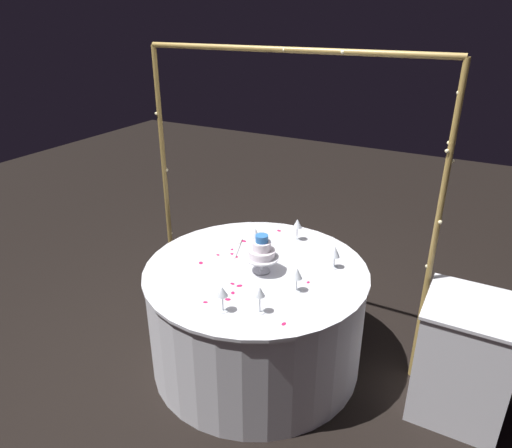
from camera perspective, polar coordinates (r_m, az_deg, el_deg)
The scene contains 29 objects.
ground_plane at distance 3.48m, azimuth 0.00°, elevation -16.19°, with size 12.00×12.00×0.00m, color black.
decorative_arch at distance 3.10m, azimuth 3.31°, elevation 7.69°, with size 2.09×0.06×2.08m.
main_table at distance 3.24m, azimuth 0.00°, elevation -11.18°, with size 1.47×1.47×0.75m.
side_table at distance 3.14m, azimuth 24.15°, elevation -14.90°, with size 0.53×0.53×0.77m.
tiered_cake at distance 2.93m, azimuth 0.71°, elevation -3.39°, with size 0.22×0.22×0.26m.
wine_glass_0 at distance 2.76m, azimuth 5.06°, elevation -6.16°, with size 0.07×0.07×0.16m.
wine_glass_1 at distance 3.04m, azimuth 9.67°, elevation -3.46°, with size 0.07×0.07×0.16m.
wine_glass_2 at distance 2.56m, azimuth 0.46°, elevation -8.49°, with size 0.06×0.06×0.17m.
wine_glass_3 at distance 3.20m, azimuth -0.06°, elevation -1.27°, with size 0.06×0.06×0.17m.
wine_glass_4 at distance 3.37m, azimuth 5.11°, elevation -0.04°, with size 0.07×0.07×0.17m.
wine_glass_5 at distance 2.58m, azimuth -4.16°, elevation -8.44°, with size 0.06×0.06×0.16m.
cake_knife at distance 3.30m, azimuth -2.25°, elevation -2.84°, with size 0.12×0.28×0.01m.
rose_petal_0 at distance 3.41m, azimuth 0.53°, elevation -1.88°, with size 0.03×0.02×0.00m, color #C61951.
rose_petal_1 at distance 2.91m, azimuth 6.43°, elevation -7.13°, with size 0.03×0.02×0.00m, color #C61951.
rose_petal_2 at distance 2.79m, azimuth -2.86°, elevation -8.45°, with size 0.03×0.02×0.00m, color #C61951.
rose_petal_3 at distance 3.17m, azimuth -2.41°, elevation -4.07°, with size 0.03×0.02×0.00m, color #C61951.
rose_petal_4 at distance 2.55m, azimuth 3.44°, elevation -12.16°, with size 0.03×0.02×0.00m, color #C61951.
rose_petal_5 at distance 3.12m, azimuth -6.80°, elevation -4.77°, with size 0.04×0.03×0.00m, color #C61951.
rose_petal_6 at distance 3.27m, azimuth -2.97°, elevation -3.13°, with size 0.03×0.02×0.00m, color #C61951.
rose_petal_7 at distance 3.17m, azimuth 1.40°, elevation -4.05°, with size 0.03×0.02×0.00m, color #C61951.
rose_petal_8 at distance 2.86m, azimuth -2.06°, elevation -7.60°, with size 0.04×0.03×0.00m, color #C61951.
rose_petal_9 at distance 3.55m, azimuth 2.84°, elevation -0.82°, with size 0.04×0.03×0.00m, color #C61951.
rose_petal_10 at distance 2.88m, azimuth -2.91°, elevation -7.34°, with size 0.03×0.02×0.00m, color #C61951.
rose_petal_11 at distance 3.21m, azimuth -2.88°, elevation -3.70°, with size 0.04×0.03×0.00m, color #C61951.
rose_petal_12 at distance 3.21m, azimuth -4.70°, elevation -3.80°, with size 0.03×0.02×0.00m, color #C61951.
rose_petal_13 at distance 3.15m, azimuth -0.97°, elevation -4.26°, with size 0.03×0.02×0.00m, color #C61951.
rose_petal_14 at distance 2.72m, azimuth -6.24°, elevation -9.53°, with size 0.03×0.02×0.00m, color #C61951.
rose_petal_15 at distance 2.74m, azimuth -3.49°, elevation -9.23°, with size 0.04×0.02×0.00m, color #C61951.
rose_petal_16 at distance 3.39m, azimuth -1.50°, elevation -2.11°, with size 0.04×0.03×0.00m, color #C61951.
Camera 1 is at (1.26, -2.31, 2.27)m, focal length 32.52 mm.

